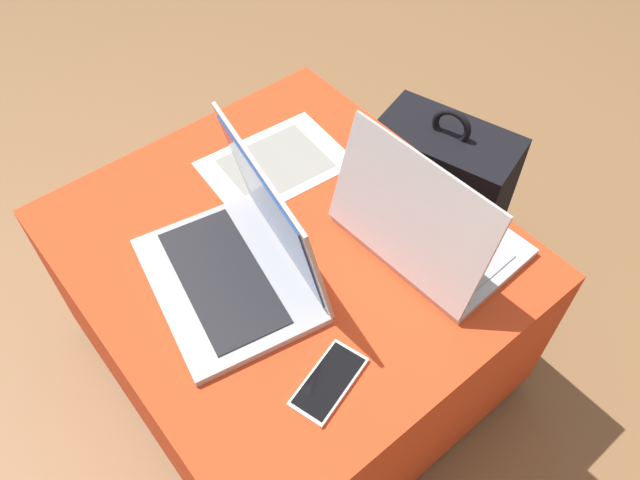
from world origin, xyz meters
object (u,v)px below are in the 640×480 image
laptop_far (424,227)px  cell_phone (329,382)px  backpack (438,197)px  paper_sheet (275,164)px  laptop_near (242,257)px

laptop_far → cell_phone: 0.35m
laptop_far → cell_phone: (0.11, -0.32, -0.05)m
laptop_far → backpack: (-0.21, 0.31, -0.30)m
cell_phone → paper_sheet: (-0.47, 0.24, -0.00)m
backpack → cell_phone: bearing=99.2°
laptop_near → cell_phone: (0.27, -0.02, -0.05)m
laptop_near → cell_phone: laptop_near is taller
laptop_near → paper_sheet: 0.30m
laptop_near → backpack: bearing=105.3°
cell_phone → paper_sheet: bearing=136.2°
laptop_near → laptop_far: size_ratio=1.11×
laptop_far → cell_phone: size_ratio=2.20×
laptop_near → laptop_far: 0.34m
backpack → laptop_far: bearing=106.0°
laptop_far → backpack: size_ratio=0.68×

